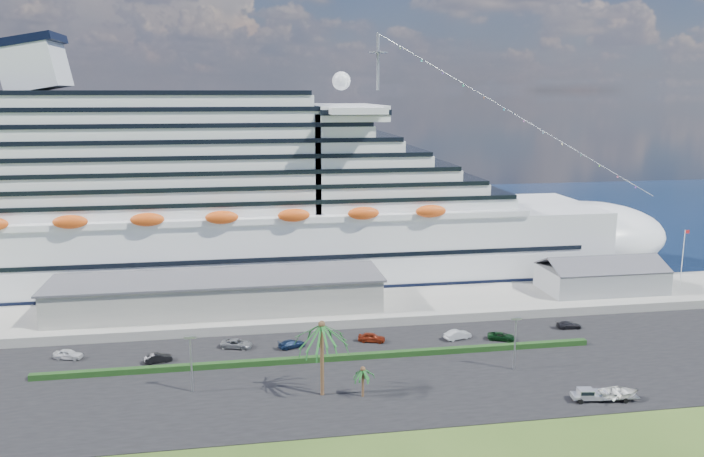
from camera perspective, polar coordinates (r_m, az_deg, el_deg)
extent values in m
plane|color=#2D4617|center=(97.06, 3.88, -14.25)|extent=(420.00, 420.00, 0.00)
cube|color=black|center=(106.80, 2.49, -11.71)|extent=(140.00, 38.00, 0.12)
cube|color=gray|center=(133.22, -0.12, -6.56)|extent=(240.00, 20.00, 1.80)
cube|color=black|center=(220.06, -3.96, 0.38)|extent=(420.00, 160.00, 0.02)
cube|color=silver|center=(152.84, -9.03, -1.59)|extent=(160.00, 30.00, 16.00)
ellipsoid|color=silver|center=(172.87, 18.52, -0.53)|extent=(40.00, 30.00, 16.00)
cube|color=black|center=(154.50, -8.95, -4.05)|extent=(164.00, 30.60, 2.40)
cube|color=silver|center=(149.96, -13.90, 6.34)|extent=(128.00, 26.00, 24.80)
cube|color=silver|center=(150.94, -0.58, 9.66)|extent=(14.00, 38.00, 3.20)
cube|color=silver|center=(154.19, -24.89, 12.24)|extent=(11.58, 14.00, 11.58)
cylinder|color=gray|center=(152.29, 2.17, 13.66)|extent=(0.70, 0.70, 12.00)
ellipsoid|color=#D74D14|center=(135.43, -10.77, 0.92)|extent=(90.00, 2.40, 2.60)
ellipsoid|color=#D74D14|center=(166.62, -10.58, 2.86)|extent=(90.00, 2.40, 2.60)
cube|color=black|center=(152.67, -9.04, -1.29)|extent=(144.00, 30.40, 0.90)
cube|color=gray|center=(130.50, -11.06, -5.37)|extent=(60.00, 14.00, 6.00)
cube|color=#4C4C54|center=(129.65, -11.11, -4.06)|extent=(61.00, 15.00, 0.40)
cube|color=gray|center=(149.50, 20.00, -3.94)|extent=(24.00, 12.00, 4.80)
cube|color=#4C4C54|center=(146.12, 20.66, -2.87)|extent=(24.00, 6.31, 2.74)
cube|color=#4C4C54|center=(151.16, 19.53, -2.34)|extent=(24.00, 6.31, 2.74)
cylinder|color=silver|center=(158.22, 25.78, -2.23)|extent=(0.16, 0.16, 12.00)
cube|color=red|center=(157.40, 26.10, -0.24)|extent=(1.00, 0.04, 0.70)
cube|color=black|center=(109.91, -2.22, -10.73)|extent=(88.00, 1.10, 0.90)
cylinder|color=gray|center=(100.68, -13.21, -11.00)|extent=(0.24, 0.24, 8.00)
cube|color=gray|center=(99.21, -13.31, -8.80)|extent=(1.60, 0.35, 0.35)
cylinder|color=gray|center=(108.38, 13.39, -9.36)|extent=(0.24, 0.24, 8.00)
cube|color=gray|center=(107.02, 13.49, -7.31)|extent=(1.60, 0.35, 0.35)
cylinder|color=#47301E|center=(96.89, -2.51, -10.88)|extent=(0.54, 0.54, 10.50)
sphere|color=#47301E|center=(95.03, -2.54, -7.95)|extent=(0.98, 0.98, 0.98)
cylinder|color=#47301E|center=(97.53, 0.91, -12.73)|extent=(0.35, 0.35, 4.20)
sphere|color=#47301E|center=(96.69, 0.91, -11.59)|extent=(0.73, 0.73, 0.73)
imported|color=silver|center=(119.41, -22.53, -9.63)|extent=(4.87, 2.98, 1.55)
imported|color=black|center=(113.46, -15.82, -10.31)|extent=(4.51, 2.56, 1.41)
imported|color=gray|center=(116.61, -9.58, -9.42)|extent=(5.67, 3.90, 1.44)
imported|color=#12213F|center=(115.56, -5.02, -9.53)|extent=(4.92, 3.38, 1.32)
imported|color=maroon|center=(117.64, 1.65, -9.04)|extent=(4.95, 3.28, 1.57)
imported|color=silver|center=(120.19, 8.77, -8.72)|extent=(5.04, 2.95, 1.57)
imported|color=black|center=(121.19, 12.31, -8.75)|extent=(5.14, 3.84, 1.30)
imported|color=black|center=(129.91, 17.57, -7.65)|extent=(4.51, 2.07, 1.28)
cylinder|color=black|center=(100.90, 18.48, -13.50)|extent=(0.75, 0.36, 0.73)
cylinder|color=black|center=(102.27, 18.02, -13.12)|extent=(0.75, 0.36, 0.73)
cylinder|color=black|center=(102.36, 20.09, -13.24)|extent=(0.75, 0.36, 0.73)
cylinder|color=black|center=(103.71, 19.62, -12.88)|extent=(0.75, 0.36, 0.73)
cube|color=silver|center=(102.23, 19.14, -13.01)|extent=(5.11, 2.53, 0.63)
cube|color=silver|center=(102.70, 19.81, -12.72)|extent=(2.42, 2.07, 0.50)
cube|color=silver|center=(101.69, 18.84, -12.74)|extent=(2.23, 2.00, 0.86)
cube|color=black|center=(101.65, 18.84, -12.69)|extent=(2.06, 2.02, 0.50)
cube|color=silver|center=(101.22, 18.08, -13.08)|extent=(1.07, 1.83, 0.32)
cube|color=gray|center=(103.65, 21.31, -12.87)|extent=(5.18, 2.13, 0.13)
cylinder|color=gray|center=(102.53, 20.16, -13.05)|extent=(2.44, 0.21, 0.09)
cylinder|color=black|center=(103.20, 21.80, -13.17)|extent=(0.72, 0.28, 0.71)
cylinder|color=black|center=(104.74, 21.23, -12.75)|extent=(0.72, 0.28, 0.71)
imported|color=white|center=(103.40, 21.33, -12.54)|extent=(5.80, 4.28, 1.16)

